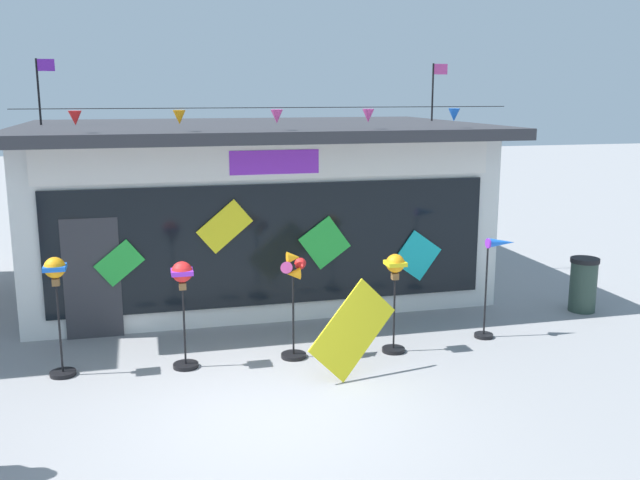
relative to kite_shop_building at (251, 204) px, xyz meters
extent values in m
plane|color=gray|center=(-0.82, -6.17, -1.70)|extent=(80.00, 80.00, 0.00)
cube|color=silver|center=(0.00, 0.06, -0.12)|extent=(8.41, 5.33, 3.16)
cube|color=#333338|center=(0.00, -0.36, 1.56)|extent=(8.81, 6.16, 0.20)
cube|color=white|center=(0.00, -2.65, 1.12)|extent=(7.74, 0.08, 0.57)
cube|color=purple|center=(0.00, -2.68, 1.12)|extent=(1.51, 0.04, 0.40)
cube|color=black|center=(0.00, -2.64, -0.30)|extent=(7.57, 0.06, 2.11)
cube|color=#333338|center=(-3.03, -2.64, -0.70)|extent=(0.90, 0.07, 2.00)
cube|color=green|center=(-2.58, -2.70, -0.45)|extent=(0.82, 0.03, 0.78)
cube|color=yellow|center=(-0.86, -2.70, 0.07)|extent=(0.96, 0.03, 0.91)
cube|color=green|center=(0.86, -2.70, -0.30)|extent=(0.94, 0.03, 0.95)
cube|color=#19B7BC|center=(2.59, -2.70, -0.62)|extent=(0.93, 0.03, 0.94)
cylinder|color=black|center=(0.00, -2.94, 2.02)|extent=(8.07, 0.01, 0.01)
cone|color=red|center=(-3.09, -2.94, 1.88)|extent=(0.20, 0.20, 0.22)
cone|color=orange|center=(-1.55, -2.94, 1.88)|extent=(0.20, 0.20, 0.22)
cone|color=#EA4CA3|center=(0.00, -2.94, 1.88)|extent=(0.20, 0.20, 0.22)
cone|color=#EA4CA3|center=(1.55, -2.94, 1.88)|extent=(0.20, 0.20, 0.22)
cone|color=blue|center=(3.10, -2.94, 1.88)|extent=(0.20, 0.20, 0.22)
cylinder|color=black|center=(-3.95, 0.06, 2.27)|extent=(0.04, 0.04, 1.22)
cube|color=purple|center=(-3.79, 0.06, 2.76)|extent=(0.32, 0.02, 0.22)
cylinder|color=black|center=(3.96, 0.06, 2.26)|extent=(0.04, 0.04, 1.20)
cube|color=#EA4CA3|center=(4.12, 0.06, 2.74)|extent=(0.32, 0.02, 0.22)
cylinder|color=black|center=(-3.40, -4.22, -1.67)|extent=(0.36, 0.36, 0.06)
cylinder|color=black|center=(-3.40, -4.22, -0.98)|extent=(0.03, 0.03, 1.44)
sphere|color=orange|center=(-3.40, -4.22, -0.11)|extent=(0.30, 0.30, 0.30)
cube|color=blue|center=(-3.40, -4.22, -0.11)|extent=(0.30, 0.30, 0.07)
cube|color=brown|center=(-3.40, -4.22, -0.32)|extent=(0.10, 0.10, 0.10)
cylinder|color=black|center=(-1.67, -4.34, -1.67)|extent=(0.37, 0.37, 0.06)
cylinder|color=black|center=(-1.67, -4.34, -1.05)|extent=(0.03, 0.03, 1.30)
sphere|color=red|center=(-1.67, -4.34, -0.25)|extent=(0.30, 0.30, 0.30)
cube|color=purple|center=(-1.67, -4.34, -0.25)|extent=(0.31, 0.31, 0.07)
cube|color=brown|center=(-1.67, -4.34, -0.46)|extent=(0.10, 0.10, 0.10)
cylinder|color=black|center=(-0.05, -4.34, -1.67)|extent=(0.38, 0.38, 0.06)
cylinder|color=black|center=(-0.05, -4.34, -0.97)|extent=(0.03, 0.03, 1.45)
cylinder|color=black|center=(-0.05, -4.38, -0.25)|extent=(0.06, 0.04, 0.06)
cone|color=red|center=(0.08, -4.38, -0.25)|extent=(0.18, 0.19, 0.18)
cone|color=orange|center=(-0.05, -4.38, -0.12)|extent=(0.19, 0.18, 0.18)
cone|color=#EA4CA3|center=(-0.17, -4.38, -0.25)|extent=(0.18, 0.19, 0.18)
cone|color=orange|center=(-0.05, -4.38, -0.37)|extent=(0.19, 0.18, 0.18)
cylinder|color=black|center=(1.52, -4.48, -1.67)|extent=(0.36, 0.36, 0.06)
cylinder|color=black|center=(1.52, -4.48, -1.06)|extent=(0.03, 0.03, 1.27)
sphere|color=orange|center=(1.52, -4.48, -0.28)|extent=(0.29, 0.29, 0.29)
cube|color=yellow|center=(1.52, -4.48, -0.28)|extent=(0.29, 0.29, 0.06)
cube|color=brown|center=(1.52, -4.48, -0.49)|extent=(0.10, 0.10, 0.10)
cylinder|color=black|center=(3.19, -4.22, -1.67)|extent=(0.31, 0.31, 0.06)
cylinder|color=black|center=(3.19, -4.22, -0.91)|extent=(0.03, 0.03, 1.59)
cone|color=blue|center=(3.42, -4.22, -0.11)|extent=(0.47, 0.22, 0.16)
cylinder|color=purple|center=(3.19, -4.22, -0.11)|extent=(0.03, 0.16, 0.16)
cylinder|color=#2D4238|center=(5.61, -3.34, -1.24)|extent=(0.48, 0.48, 0.92)
cylinder|color=black|center=(5.61, -3.34, -0.74)|extent=(0.52, 0.52, 0.08)
cube|color=yellow|center=(0.61, -5.27, -1.01)|extent=(1.38, 0.40, 1.38)
camera|label=1|loc=(-2.17, -14.41, 2.28)|focal=40.02mm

